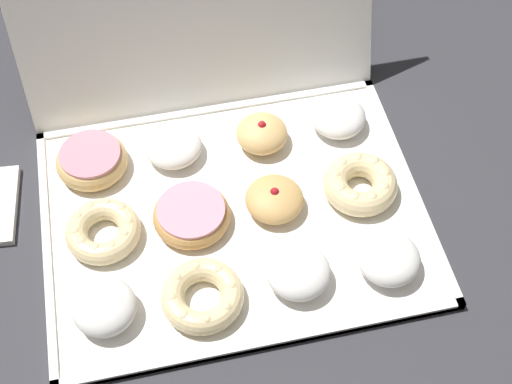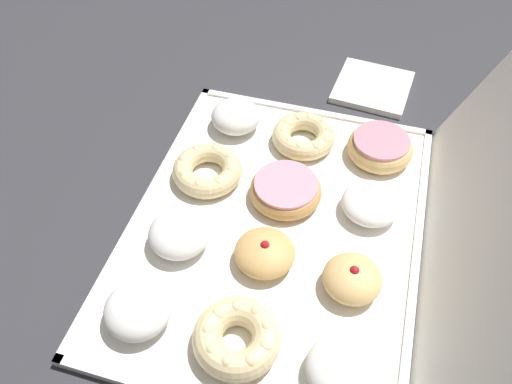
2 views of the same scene
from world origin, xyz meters
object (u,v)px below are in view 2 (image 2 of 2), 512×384
object	(u,v)px
powdered_filled_donut_9	(371,203)
napkin_stack	(373,87)
powdered_filled_donut_0	(236,116)
donut_box	(275,229)
cruller_donut_7	(238,338)
powdered_filled_donut_2	(179,234)
jelly_filled_donut_6	(266,253)
cruller_donut_1	(207,170)
pink_frosted_donut_8	(380,147)
powdered_filled_donut_11	(342,369)
cruller_donut_4	(305,136)
jelly_filled_donut_10	(352,279)
powdered_filled_donut_3	(138,310)
pink_frosted_donut_5	(285,190)

from	to	relation	value
powdered_filled_donut_9	napkin_stack	size ratio (longest dim) A/B	0.64
napkin_stack	powdered_filled_donut_0	bearing A→B (deg)	-49.97
donut_box	cruller_donut_7	size ratio (longest dim) A/B	4.98
powdered_filled_donut_2	jelly_filled_donut_6	distance (m)	0.13
powdered_filled_donut_0	powdered_filled_donut_9	xyz separation A→B (m)	(0.13, 0.26, -0.00)
donut_box	cruller_donut_1	xyz separation A→B (m)	(-0.07, -0.13, 0.02)
cruller_donut_1	pink_frosted_donut_8	xyz separation A→B (m)	(-0.13, 0.27, 0.00)
powdered_filled_donut_2	powdered_filled_donut_11	xyz separation A→B (m)	(0.13, 0.27, -0.00)
powdered_filled_donut_2	powdered_filled_donut_11	bearing A→B (deg)	63.23
cruller_donut_4	pink_frosted_donut_8	xyz separation A→B (m)	(-0.00, 0.13, 0.00)
cruller_donut_7	napkin_stack	xyz separation A→B (m)	(-0.59, 0.10, -0.02)
powdered_filled_donut_0	cruller_donut_1	xyz separation A→B (m)	(0.13, -0.01, -0.01)
cruller_donut_4	powdered_filled_donut_9	size ratio (longest dim) A/B	1.22
napkin_stack	jelly_filled_donut_10	bearing A→B (deg)	3.63
powdered_filled_donut_2	jelly_filled_donut_6	xyz separation A→B (m)	(-0.00, 0.13, -0.00)
donut_box	napkin_stack	bearing A→B (deg)	165.96
cruller_donut_7	powdered_filled_donut_9	world-z (taller)	same
powdered_filled_donut_0	powdered_filled_donut_2	world-z (taller)	same
jelly_filled_donut_10	donut_box	bearing A→B (deg)	-119.28
powdered_filled_donut_2	cruller_donut_4	distance (m)	0.29
pink_frosted_donut_8	powdered_filled_donut_11	xyz separation A→B (m)	(0.40, 0.00, 0.00)
powdered_filled_donut_3	jelly_filled_donut_6	bearing A→B (deg)	134.05
cruller_donut_1	powdered_filled_donut_11	size ratio (longest dim) A/B	1.28
donut_box	cruller_donut_4	distance (m)	0.20
powdered_filled_donut_0	pink_frosted_donut_8	bearing A→B (deg)	89.15
jelly_filled_donut_10	powdered_filled_donut_3	bearing A→B (deg)	-64.61
pink_frosted_donut_5	cruller_donut_7	world-z (taller)	cruller_donut_7
powdered_filled_donut_3	jelly_filled_donut_10	world-z (taller)	jelly_filled_donut_10
donut_box	powdered_filled_donut_3	size ratio (longest dim) A/B	6.34
powdered_filled_donut_0	powdered_filled_donut_2	bearing A→B (deg)	-0.56
powdered_filled_donut_0	powdered_filled_donut_9	size ratio (longest dim) A/B	0.97
donut_box	jelly_filled_donut_10	size ratio (longest dim) A/B	6.91
napkin_stack	powdered_filled_donut_11	bearing A→B (deg)	3.68
powdered_filled_donut_9	powdered_filled_donut_0	bearing A→B (deg)	-116.90
cruller_donut_7	powdered_filled_donut_3	bearing A→B (deg)	-89.90
powdered_filled_donut_11	cruller_donut_1	bearing A→B (deg)	-135.08
pink_frosted_donut_8	powdered_filled_donut_3	bearing A→B (deg)	-34.14
powdered_filled_donut_0	pink_frosted_donut_5	distance (m)	0.19
cruller_donut_1	pink_frosted_donut_8	bearing A→B (deg)	115.73
cruller_donut_7	jelly_filled_donut_10	xyz separation A→B (m)	(-0.12, 0.13, 0.00)
powdered_filled_donut_0	powdered_filled_donut_3	size ratio (longest dim) A/B	0.98
powdered_filled_donut_0	powdered_filled_donut_9	world-z (taller)	powdered_filled_donut_0
napkin_stack	powdered_filled_donut_3	bearing A→B (deg)	-21.70
powdered_filled_donut_2	powdered_filled_donut_0	bearing A→B (deg)	179.44
powdered_filled_donut_9	napkin_stack	world-z (taller)	powdered_filled_donut_9
cruller_donut_1	pink_frosted_donut_8	distance (m)	0.30
cruller_donut_4	jelly_filled_donut_10	world-z (taller)	jelly_filled_donut_10
powdered_filled_donut_3	cruller_donut_4	xyz separation A→B (m)	(-0.39, 0.14, -0.01)
powdered_filled_donut_3	napkin_stack	world-z (taller)	powdered_filled_donut_3
powdered_filled_donut_9	cruller_donut_4	bearing A→B (deg)	-133.43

